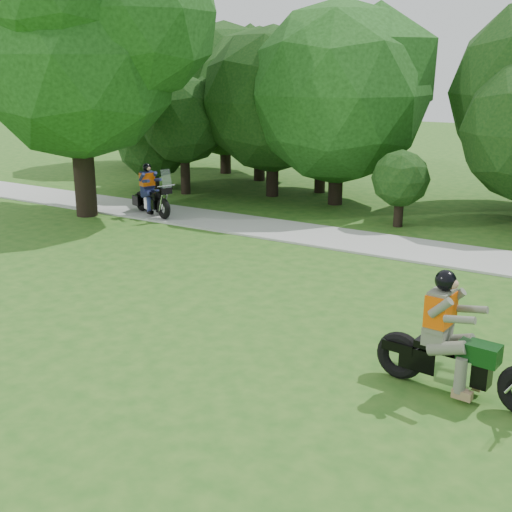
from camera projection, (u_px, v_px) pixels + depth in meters
The scene contains 5 objects.
ground at pixel (255, 365), 10.46m from camera, with size 100.00×100.00×0.00m, color #265B1A.
walkway at pixel (414, 250), 16.98m from camera, with size 60.00×2.20×0.06m, color #ABABA6.
big_tree_west at pixel (81, 31), 19.73m from camera, with size 8.64×6.56×9.96m.
chopper_motorcycle at pixel (452, 350), 9.35m from camera, with size 2.64×0.78×1.89m.
touring_motorcycle at pixel (150, 196), 20.79m from camera, with size 2.09×1.21×1.65m.
Camera 1 is at (5.01, -8.11, 4.66)m, focal length 45.00 mm.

